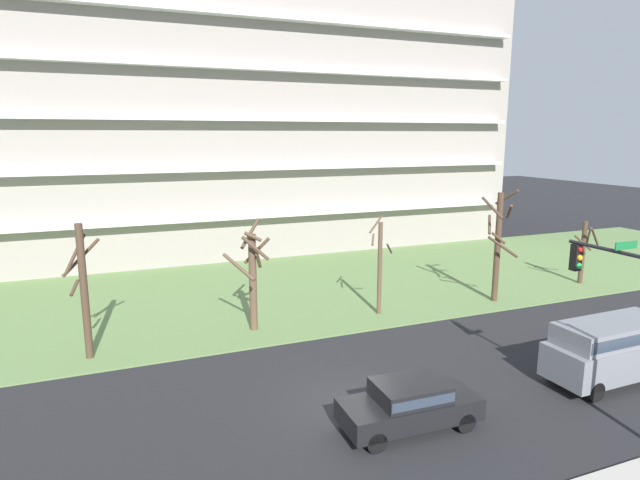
{
  "coord_description": "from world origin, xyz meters",
  "views": [
    {
      "loc": [
        -7.35,
        -15.15,
        9.1
      ],
      "look_at": [
        1.24,
        6.0,
        4.59
      ],
      "focal_mm": 29.89,
      "sensor_mm": 36.0,
      "label": 1
    }
  ],
  "objects_px": {
    "tree_right": "(498,242)",
    "sedan_black_near_left": "(410,403)",
    "tree_left": "(252,274)",
    "van_gray_center_left": "(613,346)",
    "tree_far_left": "(83,289)",
    "tree_far_right": "(584,251)",
    "tree_center": "(380,266)"
  },
  "relations": [
    {
      "from": "tree_center",
      "to": "tree_far_left",
      "type": "bearing_deg",
      "value": -178.64
    },
    {
      "from": "tree_far_left",
      "to": "tree_center",
      "type": "distance_m",
      "value": 13.72
    },
    {
      "from": "tree_center",
      "to": "van_gray_center_left",
      "type": "distance_m",
      "value": 10.94
    },
    {
      "from": "tree_right",
      "to": "tree_far_right",
      "type": "relative_size",
      "value": 1.59
    },
    {
      "from": "tree_far_left",
      "to": "tree_far_right",
      "type": "relative_size",
      "value": 1.44
    },
    {
      "from": "sedan_black_near_left",
      "to": "van_gray_center_left",
      "type": "distance_m",
      "value": 8.73
    },
    {
      "from": "tree_far_right",
      "to": "tree_far_left",
      "type": "bearing_deg",
      "value": -178.64
    },
    {
      "from": "tree_far_left",
      "to": "van_gray_center_left",
      "type": "xyz_separation_m",
      "value": [
        18.15,
        -9.6,
        -1.62
      ]
    },
    {
      "from": "sedan_black_near_left",
      "to": "van_gray_center_left",
      "type": "xyz_separation_m",
      "value": [
        8.72,
        0.0,
        0.52
      ]
    },
    {
      "from": "tree_far_left",
      "to": "tree_right",
      "type": "height_order",
      "value": "tree_right"
    },
    {
      "from": "tree_far_left",
      "to": "tree_center",
      "type": "xyz_separation_m",
      "value": [
        13.71,
        0.32,
        -0.41
      ]
    },
    {
      "from": "tree_left",
      "to": "tree_right",
      "type": "xyz_separation_m",
      "value": [
        13.5,
        -0.73,
        0.62
      ]
    },
    {
      "from": "tree_left",
      "to": "sedan_black_near_left",
      "type": "distance_m",
      "value": 10.55
    },
    {
      "from": "tree_left",
      "to": "tree_center",
      "type": "xyz_separation_m",
      "value": [
        6.56,
        -0.2,
        -0.16
      ]
    },
    {
      "from": "tree_right",
      "to": "sedan_black_near_left",
      "type": "xyz_separation_m",
      "value": [
        -11.21,
        -9.39,
        -2.51
      ]
    },
    {
      "from": "van_gray_center_left",
      "to": "tree_far_right",
      "type": "bearing_deg",
      "value": 45.01
    },
    {
      "from": "tree_left",
      "to": "van_gray_center_left",
      "type": "relative_size",
      "value": 1.02
    },
    {
      "from": "tree_far_right",
      "to": "van_gray_center_left",
      "type": "xyz_separation_m",
      "value": [
        -9.88,
        -10.26,
        -0.75
      ]
    },
    {
      "from": "tree_center",
      "to": "sedan_black_near_left",
      "type": "xyz_separation_m",
      "value": [
        -4.27,
        -9.92,
        -1.73
      ]
    },
    {
      "from": "tree_left",
      "to": "tree_right",
      "type": "bearing_deg",
      "value": -3.11
    },
    {
      "from": "tree_right",
      "to": "tree_far_right",
      "type": "bearing_deg",
      "value": 6.71
    },
    {
      "from": "tree_far_right",
      "to": "sedan_black_near_left",
      "type": "bearing_deg",
      "value": -151.11
    },
    {
      "from": "tree_left",
      "to": "van_gray_center_left",
      "type": "height_order",
      "value": "tree_left"
    },
    {
      "from": "tree_left",
      "to": "tree_center",
      "type": "bearing_deg",
      "value": -1.78
    },
    {
      "from": "tree_far_left",
      "to": "tree_far_right",
      "type": "height_order",
      "value": "tree_far_left"
    },
    {
      "from": "tree_far_right",
      "to": "sedan_black_near_left",
      "type": "height_order",
      "value": "tree_far_right"
    },
    {
      "from": "tree_left",
      "to": "sedan_black_near_left",
      "type": "bearing_deg",
      "value": -77.24
    },
    {
      "from": "tree_far_left",
      "to": "tree_far_right",
      "type": "xyz_separation_m",
      "value": [
        28.04,
        0.66,
        -0.87
      ]
    },
    {
      "from": "tree_far_left",
      "to": "tree_left",
      "type": "relative_size",
      "value": 1.07
    },
    {
      "from": "tree_far_left",
      "to": "tree_left",
      "type": "xyz_separation_m",
      "value": [
        7.15,
        0.53,
        -0.25
      ]
    },
    {
      "from": "tree_left",
      "to": "tree_far_right",
      "type": "bearing_deg",
      "value": 0.37
    },
    {
      "from": "tree_far_right",
      "to": "van_gray_center_left",
      "type": "relative_size",
      "value": 0.75
    }
  ]
}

